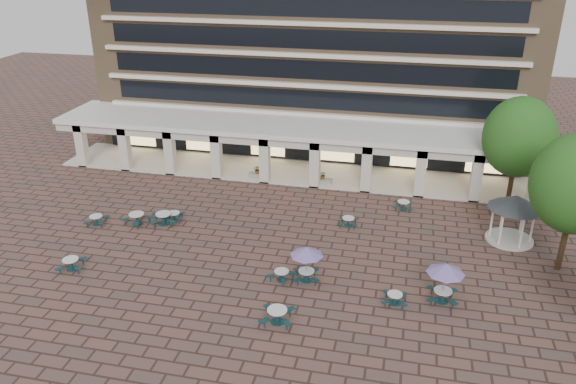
% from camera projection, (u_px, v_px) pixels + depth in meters
% --- Properties ---
extents(ground, '(120.00, 120.00, 0.00)m').
position_uv_depth(ground, '(248.00, 259.00, 35.97)').
color(ground, brown).
rests_on(ground, ground).
extents(apartment_building, '(40.00, 15.50, 25.20)m').
position_uv_depth(apartment_building, '(319.00, 9.00, 53.40)').
color(apartment_building, '#8E6F50').
rests_on(apartment_building, ground).
extents(retail_arcade, '(42.00, 6.60, 4.40)m').
position_uv_depth(retail_arcade, '(296.00, 141.00, 47.88)').
color(retail_arcade, white).
rests_on(retail_arcade, ground).
extents(picnic_table_0, '(1.93, 1.93, 0.74)m').
position_uv_depth(picnic_table_0, '(71.00, 263.00, 34.69)').
color(picnic_table_0, '#13363B').
rests_on(picnic_table_0, ground).
extents(picnic_table_2, '(1.91, 1.91, 0.81)m').
position_uv_depth(picnic_table_2, '(277.00, 315.00, 29.89)').
color(picnic_table_2, '#13363B').
rests_on(picnic_table_2, ground).
extents(picnic_table_3, '(1.47, 1.47, 0.65)m').
position_uv_depth(picnic_table_3, '(395.00, 298.00, 31.46)').
color(picnic_table_3, '#13363B').
rests_on(picnic_table_3, ground).
extents(picnic_table_5, '(2.18, 2.18, 0.82)m').
position_uv_depth(picnic_table_5, '(137.00, 218.00, 40.22)').
color(picnic_table_5, '#13363B').
rests_on(picnic_table_5, ground).
extents(picnic_table_6, '(2.00, 2.00, 2.31)m').
position_uv_depth(picnic_table_6, '(307.00, 252.00, 32.90)').
color(picnic_table_6, '#13363B').
rests_on(picnic_table_6, ground).
extents(picnic_table_7, '(1.80, 1.80, 0.66)m').
position_uv_depth(picnic_table_7, '(282.00, 275.00, 33.60)').
color(picnic_table_7, '#13363B').
rests_on(picnic_table_7, ground).
extents(picnic_table_8, '(1.71, 1.71, 0.68)m').
position_uv_depth(picnic_table_8, '(96.00, 219.00, 40.17)').
color(picnic_table_8, '#13363B').
rests_on(picnic_table_8, ground).
extents(picnic_table_9, '(2.26, 2.26, 0.84)m').
position_uv_depth(picnic_table_9, '(164.00, 218.00, 40.21)').
color(picnic_table_9, '#13363B').
rests_on(picnic_table_9, ground).
extents(picnic_table_10, '(1.48, 1.48, 0.65)m').
position_uv_depth(picnic_table_10, '(348.00, 221.00, 39.98)').
color(picnic_table_10, '#13363B').
rests_on(picnic_table_10, ground).
extents(picnic_table_11, '(2.15, 2.15, 2.48)m').
position_uv_depth(picnic_table_11, '(446.00, 270.00, 30.90)').
color(picnic_table_11, '#13363B').
rests_on(picnic_table_11, ground).
extents(picnic_table_12, '(1.62, 1.62, 0.64)m').
position_uv_depth(picnic_table_12, '(174.00, 216.00, 40.75)').
color(picnic_table_12, '#13363B').
rests_on(picnic_table_12, ground).
extents(picnic_table_13, '(1.58, 1.58, 0.68)m').
position_uv_depth(picnic_table_13, '(403.00, 205.00, 42.40)').
color(picnic_table_13, '#13363B').
rests_on(picnic_table_13, ground).
extents(gazebo, '(3.55, 3.55, 3.30)m').
position_uv_depth(gazebo, '(515.00, 207.00, 37.22)').
color(gazebo, beige).
rests_on(gazebo, ground).
extents(tree_east_c, '(5.17, 5.17, 8.62)m').
position_uv_depth(tree_east_c, '(519.00, 137.00, 40.62)').
color(tree_east_c, '#47301C').
rests_on(tree_east_c, ground).
extents(planter_left, '(1.50, 0.73, 1.24)m').
position_uv_depth(planter_left, '(258.00, 173.00, 47.81)').
color(planter_left, '#989893').
rests_on(planter_left, ground).
extents(planter_right, '(1.50, 0.75, 1.20)m').
position_uv_depth(planter_right, '(323.00, 179.00, 46.70)').
color(planter_right, '#989893').
rests_on(planter_right, ground).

